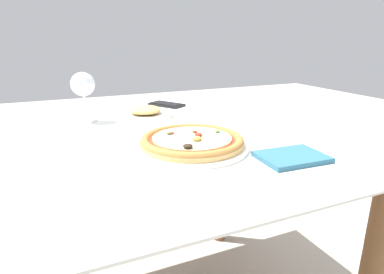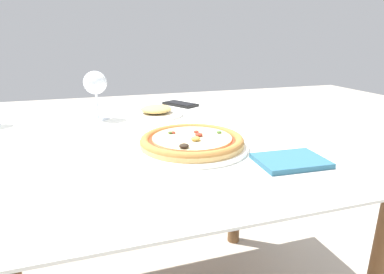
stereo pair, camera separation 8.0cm
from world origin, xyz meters
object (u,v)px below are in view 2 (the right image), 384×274
Objects in this scene: dining_table at (143,161)px; cell_phone at (180,104)px; wine_glass_far_left at (95,85)px; side_plate at (156,112)px; pizza_plate at (192,142)px.

dining_table is 0.42m from cell_phone.
wine_glass_far_left reaches higher than dining_table.
side_plate is (0.09, 0.21, 0.10)m from dining_table.
side_plate is (-0.01, 0.38, -0.00)m from pizza_plate.
pizza_plate is 1.51× the size of side_plate.
cell_phone is (0.12, 0.52, -0.01)m from pizza_plate.
side_plate is (-0.13, -0.15, 0.01)m from cell_phone.
wine_glass_far_left reaches higher than cell_phone.
wine_glass_far_left reaches higher than side_plate.
wine_glass_far_left is 0.38m from cell_phone.
cell_phone reaches higher than dining_table.
pizza_plate is 0.54m from cell_phone.
pizza_plate is 0.45m from wine_glass_far_left.
cell_phone is (0.22, 0.35, 0.09)m from dining_table.
side_plate is at bearing 92.09° from pizza_plate.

